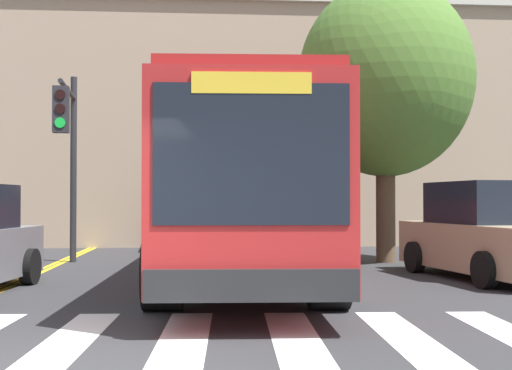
{
  "coord_description": "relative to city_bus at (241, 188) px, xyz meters",
  "views": [
    {
      "loc": [
        1.55,
        -6.14,
        1.54
      ],
      "look_at": [
        2.55,
        6.38,
        1.81
      ],
      "focal_mm": 50.0,
      "sensor_mm": 36.0,
      "label": 1
    }
  ],
  "objects": [
    {
      "name": "building_facade",
      "position": [
        -3.78,
        13.82,
        2.65
      ],
      "size": [
        43.68,
        8.18,
        8.83
      ],
      "color": "tan",
      "rests_on": "ground"
    },
    {
      "name": "lane_line_yellow_outer",
      "position": [
        -4.15,
        8.43,
        -1.77
      ],
      "size": [
        0.12,
        36.0,
        0.01
      ],
      "primitive_type": "cube",
      "color": "gold",
      "rests_on": "ground"
    },
    {
      "name": "car_red_behind_bus",
      "position": [
        -1.05,
        8.14,
        -0.95
      ],
      "size": [
        2.16,
        4.05,
        1.81
      ],
      "color": "#AD1E1E",
      "rests_on": "ground"
    },
    {
      "name": "crosswalk",
      "position": [
        -2.84,
        -5.57,
        -1.77
      ],
      "size": [
        11.95,
        4.38,
        0.01
      ],
      "color": "white",
      "rests_on": "ground"
    },
    {
      "name": "lane_line_yellow_inner",
      "position": [
        -4.31,
        8.43,
        -1.77
      ],
      "size": [
        0.12,
        36.0,
        0.01
      ],
      "primitive_type": "cube",
      "color": "gold",
      "rests_on": "ground"
    },
    {
      "name": "city_bus",
      "position": [
        0.0,
        0.0,
        0.0
      ],
      "size": [
        3.15,
        11.51,
        3.22
      ],
      "color": "#B22323",
      "rests_on": "ground"
    },
    {
      "name": "car_tan_far_lane",
      "position": [
        4.89,
        0.14,
        -0.92
      ],
      "size": [
        2.5,
        4.82,
        1.91
      ],
      "color": "tan",
      "rests_on": "ground"
    },
    {
      "name": "street_tree_curbside_large",
      "position": [
        3.85,
        3.96,
        2.8
      ],
      "size": [
        5.11,
        5.28,
        7.04
      ],
      "color": "brown",
      "rests_on": "ground"
    },
    {
      "name": "traffic_light_overhead",
      "position": [
        -3.85,
        3.42,
        1.24
      ],
      "size": [
        0.43,
        2.8,
        4.63
      ],
      "color": "#28282D",
      "rests_on": "ground"
    }
  ]
}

